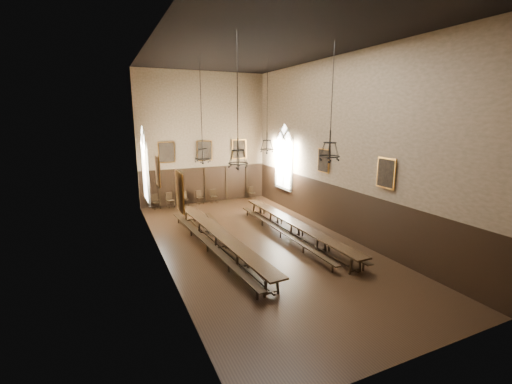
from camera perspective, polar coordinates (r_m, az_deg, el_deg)
floor at (r=16.85m, az=0.31°, el=-8.59°), size 9.00×18.00×0.02m
ceiling at (r=15.97m, az=0.35°, el=23.16°), size 9.00×18.00×0.02m
wall_back at (r=24.24m, az=-8.73°, el=8.74°), size 9.00×0.02×9.00m
wall_front at (r=8.57m, az=26.43°, el=0.56°), size 9.00×0.02×9.00m
wall_left at (r=14.50m, az=-16.17°, el=5.84°), size 0.02×18.00×9.00m
wall_right at (r=18.14m, az=13.49°, el=7.26°), size 0.02×18.00×9.00m
wainscot_panelling at (r=16.44m, az=0.31°, el=-4.49°), size 9.00×18.00×2.50m
table_left at (r=16.07m, az=-5.96°, el=-8.14°), size 1.33×10.49×0.82m
table_right at (r=17.69m, az=6.48°, el=-6.23°), size 0.81×10.15×0.79m
bench_left_outer at (r=15.95m, az=-8.11°, el=-8.81°), size 1.02×10.37×0.47m
bench_left_inner at (r=16.43m, az=-4.31°, el=-8.17°), size 0.77×9.19×0.41m
bench_right_inner at (r=17.53m, az=4.11°, el=-6.79°), size 0.29×9.39×0.42m
bench_right_outer at (r=17.90m, az=7.76°, el=-6.43°), size 0.38×9.78×0.44m
chair_0 at (r=23.67m, az=-16.31°, el=-2.03°), size 0.55×0.55×1.00m
chair_1 at (r=23.85m, az=-14.09°, el=-1.78°), size 0.55×0.55×1.01m
chair_2 at (r=24.02m, az=-11.75°, el=-1.58°), size 0.48×0.48×0.99m
chair_3 at (r=24.32m, az=-9.32°, el=-1.33°), size 0.50×0.50×0.95m
chair_4 at (r=24.53m, az=-7.06°, el=-1.12°), size 0.45×0.45×0.96m
chair_7 at (r=25.51m, az=-0.70°, el=-0.53°), size 0.44×0.44×0.91m
chandelier_back_left at (r=17.60m, az=-8.89°, el=6.68°), size 0.80×0.80×5.21m
chandelier_back_right at (r=18.93m, az=1.84°, el=8.22°), size 0.76×0.76×4.87m
chandelier_front_left at (r=12.79m, az=-3.00°, el=6.42°), size 0.75×0.75×4.79m
chandelier_front_right at (r=14.80m, az=12.17°, el=7.00°), size 0.88×0.88×4.75m
portrait_back_0 at (r=23.61m, az=-14.69°, el=6.43°), size 1.10×0.12×1.40m
portrait_back_1 at (r=24.18m, az=-8.58°, el=6.83°), size 1.10×0.12×1.40m
portrait_back_2 at (r=25.01m, az=-2.80°, el=7.15°), size 1.10×0.12×1.40m
portrait_left_0 at (r=15.61m, az=-16.07°, el=3.33°), size 0.12×1.00×1.30m
portrait_left_1 at (r=11.25m, az=-12.59°, el=0.03°), size 0.12×1.00×1.30m
portrait_right_0 at (r=18.94m, az=11.20°, el=5.15°), size 0.12×1.00×1.30m
portrait_right_1 at (r=15.55m, az=20.85°, el=2.95°), size 0.12×1.00×1.30m
window_right at (r=22.78m, az=4.68°, el=5.82°), size 0.20×2.20×4.60m
window_left at (r=20.06m, az=-18.11°, el=4.31°), size 0.20×2.20×4.60m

